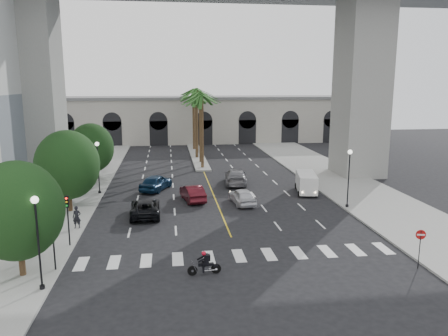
# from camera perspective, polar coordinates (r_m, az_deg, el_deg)

# --- Properties ---
(ground) EXTENTS (140.00, 140.00, 0.00)m
(ground) POSITION_cam_1_polar(r_m,az_deg,el_deg) (30.50, 1.51, -10.32)
(ground) COLOR black
(ground) RESTS_ON ground
(sidewalk_left) EXTENTS (8.00, 100.00, 0.15)m
(sidewalk_left) POSITION_cam_1_polar(r_m,az_deg,el_deg) (45.68, -20.57, -3.62)
(sidewalk_left) COLOR gray
(sidewalk_left) RESTS_ON ground
(sidewalk_right) EXTENTS (8.00, 100.00, 0.15)m
(sidewalk_right) POSITION_cam_1_polar(r_m,az_deg,el_deg) (48.51, 16.46, -2.52)
(sidewalk_right) COLOR gray
(sidewalk_right) RESTS_ON ground
(median) EXTENTS (2.00, 24.00, 0.20)m
(median) POSITION_cam_1_polar(r_m,az_deg,el_deg) (67.10, -3.52, 1.65)
(median) COLOR gray
(median) RESTS_ON ground
(pier_building) EXTENTS (71.00, 10.50, 8.50)m
(pier_building) POSITION_cam_1_polar(r_m,az_deg,el_deg) (83.44, -4.36, 6.39)
(pier_building) COLOR #B8B4A5
(pier_building) RESTS_ON ground
(bridge) EXTENTS (75.00, 13.00, 26.00)m
(bridge) POSITION_cam_1_polar(r_m,az_deg,el_deg) (51.18, 1.60, 19.41)
(bridge) COLOR gray
(bridge) RESTS_ON ground
(palm_a) EXTENTS (3.20, 3.20, 10.30)m
(palm_a) POSITION_cam_1_polar(r_m,az_deg,el_deg) (56.25, -2.91, 9.04)
(palm_a) COLOR #47331E
(palm_a) RESTS_ON ground
(palm_b) EXTENTS (3.20, 3.20, 10.60)m
(palm_b) POSITION_cam_1_polar(r_m,az_deg,el_deg) (60.23, -3.12, 9.44)
(palm_b) COLOR #47331E
(palm_b) RESTS_ON ground
(palm_c) EXTENTS (3.20, 3.20, 10.10)m
(palm_c) POSITION_cam_1_polar(r_m,az_deg,el_deg) (64.21, -3.67, 9.13)
(palm_c) COLOR #47331E
(palm_c) RESTS_ON ground
(palm_d) EXTENTS (3.20, 3.20, 10.90)m
(palm_d) POSITION_cam_1_polar(r_m,az_deg,el_deg) (68.21, -3.60, 9.87)
(palm_d) COLOR #47331E
(palm_d) RESTS_ON ground
(palm_e) EXTENTS (3.20, 3.20, 10.40)m
(palm_e) POSITION_cam_1_polar(r_m,az_deg,el_deg) (72.19, -4.02, 9.57)
(palm_e) COLOR #47331E
(palm_e) RESTS_ON ground
(palm_f) EXTENTS (3.20, 3.20, 10.70)m
(palm_f) POSITION_cam_1_polar(r_m,az_deg,el_deg) (76.19, -3.98, 9.86)
(palm_f) COLOR #47331E
(palm_f) RESTS_ON ground
(street_tree_near) EXTENTS (5.20, 5.20, 6.89)m
(street_tree_near) POSITION_cam_1_polar(r_m,az_deg,el_deg) (27.40, -25.41, -5.06)
(street_tree_near) COLOR #382616
(street_tree_near) RESTS_ON ground
(street_tree_mid) EXTENTS (5.44, 5.44, 7.21)m
(street_tree_mid) POSITION_cam_1_polar(r_m,az_deg,el_deg) (39.60, -19.76, 0.38)
(street_tree_mid) COLOR #382616
(street_tree_mid) RESTS_ON ground
(street_tree_far) EXTENTS (5.04, 5.04, 6.68)m
(street_tree_far) POSITION_cam_1_polar(r_m,az_deg,el_deg) (51.28, -16.95, 2.53)
(street_tree_far) COLOR #382616
(street_tree_far) RESTS_ON ground
(lamp_post_left_near) EXTENTS (0.40, 0.40, 5.35)m
(lamp_post_left_near) POSITION_cam_1_polar(r_m,az_deg,el_deg) (25.34, -23.16, -8.05)
(lamp_post_left_near) COLOR black
(lamp_post_left_near) RESTS_ON ground
(lamp_post_left_far) EXTENTS (0.40, 0.40, 5.35)m
(lamp_post_left_far) POSITION_cam_1_polar(r_m,az_deg,el_deg) (45.28, -16.13, 0.62)
(lamp_post_left_far) COLOR black
(lamp_post_left_far) RESTS_ON ground
(lamp_post_right) EXTENTS (0.40, 0.40, 5.35)m
(lamp_post_right) POSITION_cam_1_polar(r_m,az_deg,el_deg) (40.16, 15.99, -0.69)
(lamp_post_right) COLOR black
(lamp_post_right) RESTS_ON ground
(traffic_signal_near) EXTENTS (0.25, 0.18, 3.65)m
(traffic_signal_near) POSITION_cam_1_polar(r_m,az_deg,el_deg) (27.82, -21.47, -7.78)
(traffic_signal_near) COLOR black
(traffic_signal_near) RESTS_ON ground
(traffic_signal_far) EXTENTS (0.25, 0.18, 3.65)m
(traffic_signal_far) POSITION_cam_1_polar(r_m,az_deg,el_deg) (31.53, -19.75, -5.45)
(traffic_signal_far) COLOR black
(traffic_signal_far) RESTS_ON ground
(motorcycle_rider) EXTENTS (2.01, 0.54, 1.45)m
(motorcycle_rider) POSITION_cam_1_polar(r_m,az_deg,el_deg) (26.32, -2.46, -12.40)
(motorcycle_rider) COLOR black
(motorcycle_rider) RESTS_ON ground
(car_a) EXTENTS (2.23, 4.55, 1.49)m
(car_a) POSITION_cam_1_polar(r_m,az_deg,el_deg) (40.65, 2.41, -3.70)
(car_a) COLOR silver
(car_a) RESTS_ON ground
(car_b) EXTENTS (2.43, 4.86, 1.53)m
(car_b) POSITION_cam_1_polar(r_m,az_deg,el_deg) (41.84, -4.13, -3.26)
(car_b) COLOR #460E15
(car_b) RESTS_ON ground
(car_c) EXTENTS (2.56, 5.29, 1.45)m
(car_c) POSITION_cam_1_polar(r_m,az_deg,el_deg) (37.67, -10.27, -5.11)
(car_c) COLOR black
(car_c) RESTS_ON ground
(car_d) EXTENTS (2.99, 5.99, 1.67)m
(car_d) POSITION_cam_1_polar(r_m,az_deg,el_deg) (48.47, 1.53, -1.15)
(car_d) COLOR slate
(car_d) RESTS_ON ground
(car_e) EXTENTS (3.77, 5.33, 1.69)m
(car_e) POSITION_cam_1_polar(r_m,az_deg,el_deg) (46.27, -8.89, -1.86)
(car_e) COLOR #0F2847
(car_e) RESTS_ON ground
(cargo_van) EXTENTS (2.69, 5.03, 2.03)m
(cargo_van) POSITION_cam_1_polar(r_m,az_deg,el_deg) (45.31, 10.70, -1.83)
(cargo_van) COLOR silver
(cargo_van) RESTS_ON ground
(pedestrian_a) EXTENTS (0.66, 0.46, 1.72)m
(pedestrian_a) POSITION_cam_1_polar(r_m,az_deg,el_deg) (35.42, -18.68, -6.11)
(pedestrian_a) COLOR black
(pedestrian_a) RESTS_ON sidewalk_left
(pedestrian_b) EXTENTS (0.82, 0.69, 1.53)m
(pedestrian_b) POSITION_cam_1_polar(r_m,az_deg,el_deg) (37.78, -26.66, -5.81)
(pedestrian_b) COLOR black
(pedestrian_b) RESTS_ON sidewalk_left
(do_not_enter_sign) EXTENTS (0.59, 0.18, 2.47)m
(do_not_enter_sign) POSITION_cam_1_polar(r_m,az_deg,el_deg) (29.13, 24.26, -8.64)
(do_not_enter_sign) COLOR black
(do_not_enter_sign) RESTS_ON ground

